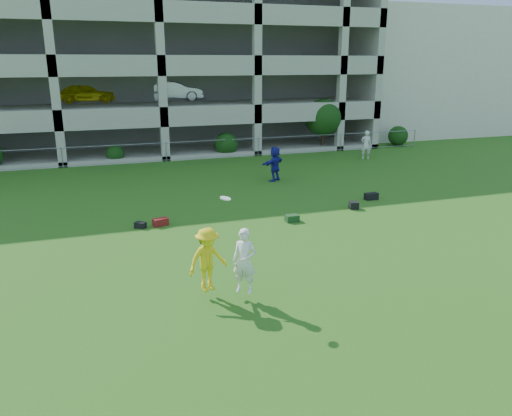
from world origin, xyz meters
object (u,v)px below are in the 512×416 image
object	(u,v)px
stucco_building	(405,72)
frisbee_contest	(217,260)
bystander_d	(275,164)
bystander_e	(366,145)
parking_garage	(144,60)
crate_d	(354,205)

from	to	relation	value
stucco_building	frisbee_contest	xyz separation A→B (m)	(-24.60, -28.06, -3.93)
stucco_building	frisbee_contest	bearing A→B (deg)	-131.23
bystander_d	stucco_building	bearing A→B (deg)	-174.53
bystander_d	bystander_e	world-z (taller)	bystander_e
parking_garage	frisbee_contest	bearing A→B (deg)	-93.28
crate_d	parking_garage	bearing A→B (deg)	105.13
bystander_e	parking_garage	size ratio (longest dim) A/B	0.06
stucco_building	parking_garage	distance (m)	23.03
bystander_d	frisbee_contest	world-z (taller)	frisbee_contest
stucco_building	bystander_d	distance (m)	24.84
crate_d	stucco_building	bearing A→B (deg)	51.90
parking_garage	bystander_d	bearing A→B (deg)	-74.05
bystander_d	bystander_e	bearing A→B (deg)	171.27
bystander_e	crate_d	size ratio (longest dim) A/B	5.13
frisbee_contest	bystander_e	bearing A→B (deg)	49.20
stucco_building	crate_d	world-z (taller)	stucco_building
crate_d	parking_garage	size ratio (longest dim) A/B	0.01
bystander_e	stucco_building	bearing A→B (deg)	-111.79
stucco_building	parking_garage	world-z (taller)	parking_garage
bystander_e	parking_garage	bearing A→B (deg)	-24.67
parking_garage	stucco_building	bearing A→B (deg)	0.75
crate_d	parking_garage	world-z (taller)	parking_garage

